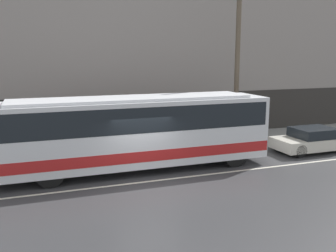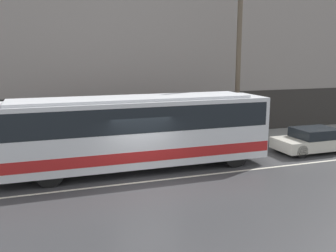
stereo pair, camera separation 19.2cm
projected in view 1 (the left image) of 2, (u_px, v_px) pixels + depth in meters
The scene contains 8 objects.
ground_plane at pixel (146, 182), 14.92m from camera, with size 60.00×60.00×0.00m, color #38383A.
sidewalk at pixel (117, 148), 20.02m from camera, with size 60.00×3.07×0.13m.
building_facade at pixel (108, 50), 20.59m from camera, with size 60.00×0.35×10.91m.
lane_stripe at pixel (146, 182), 14.92m from camera, with size 54.00×0.14×0.01m.
transit_bus at pixel (134, 129), 16.16m from camera, with size 12.01×2.48×3.22m.
sedan_white_front at pixel (315, 140), 19.65m from camera, with size 4.51×1.89×1.24m.
utility_pole_near at pixel (237, 66), 20.39m from camera, with size 0.27×0.27×8.49m.
pedestrian_waiting at pixel (92, 134), 19.68m from camera, with size 0.36×0.36×1.59m.
Camera 1 is at (-4.02, -13.68, 4.98)m, focal length 40.00 mm.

